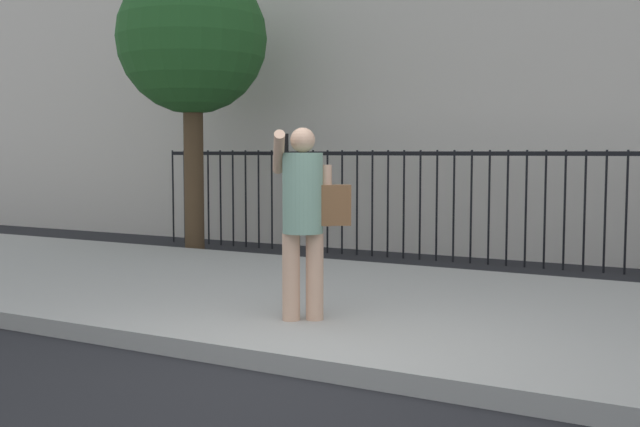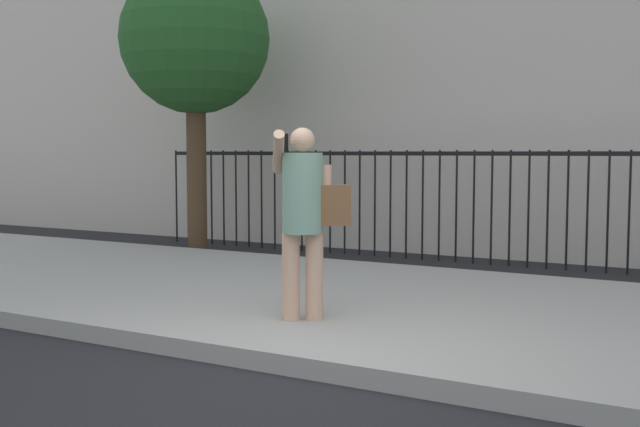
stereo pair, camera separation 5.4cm
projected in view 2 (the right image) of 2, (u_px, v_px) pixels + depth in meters
ground_plane at (296, 378)px, 5.29m from camera, size 60.00×60.00×0.00m
sidewalk at (416, 310)px, 7.20m from camera, size 28.00×4.40×0.15m
iron_fence at (519, 193)px, 10.34m from camera, size 12.03×0.04×1.60m
pedestrian_on_phone at (306, 209)px, 6.37m from camera, size 0.71×0.62×1.62m
street_tree_near at (195, 41)px, 11.51m from camera, size 2.27×2.27×4.42m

